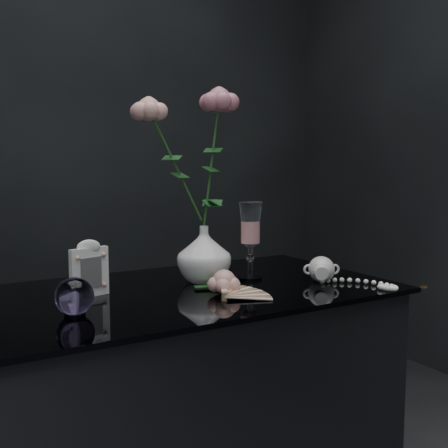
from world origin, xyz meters
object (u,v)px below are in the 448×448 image
loose_rose (224,282)px  pearl_jar (321,268)px  wine_glass (250,241)px  vase (204,254)px  picture_frame (89,268)px  paperweight (74,296)px

loose_rose → pearl_jar: bearing=-19.4°
wine_glass → vase: bearing=165.2°
picture_frame → wine_glass: bearing=-19.1°
wine_glass → loose_rose: bearing=-143.2°
wine_glass → pearl_jar: wine_glass is taller
loose_rose → pearl_jar: (0.29, -0.01, 0.01)m
wine_glass → paperweight: size_ratio=2.64×
wine_glass → picture_frame: wine_glass is taller
wine_glass → picture_frame: (-0.43, 0.03, -0.04)m
vase → paperweight: 0.41m
vase → picture_frame: bearing=-179.4°
wine_glass → loose_rose: (-0.15, -0.11, -0.08)m
vase → pearl_jar: 0.31m
picture_frame → loose_rose: bearing=-41.0°
picture_frame → paperweight: picture_frame is taller
vase → paperweight: bearing=-159.2°
vase → pearl_jar: vase is taller
paperweight → pearl_jar: (0.65, -0.01, -0.00)m
paperweight → wine_glass: bearing=12.4°
vase → pearl_jar: (0.27, -0.15, -0.04)m
paperweight → loose_rose: (0.36, 0.00, -0.01)m
pearl_jar → vase: bearing=178.3°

